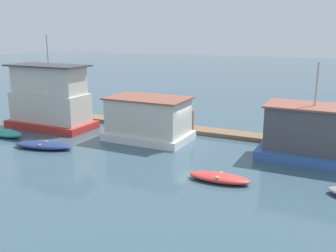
{
  "coord_description": "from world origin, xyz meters",
  "views": [
    {
      "loc": [
        10.71,
        -23.02,
        7.52
      ],
      "look_at": [
        0.0,
        -1.0,
        1.4
      ],
      "focal_mm": 40.0,
      "sensor_mm": 36.0,
      "label": 1
    }
  ],
  "objects": [
    {
      "name": "ground_plane",
      "position": [
        0.0,
        0.0,
        0.0
      ],
      "size": [
        200.0,
        200.0,
        0.0
      ],
      "primitive_type": "plane",
      "color": "#385160"
    },
    {
      "name": "dock_walkway",
      "position": [
        0.0,
        3.29,
        0.15
      ],
      "size": [
        33.8,
        1.6,
        0.3
      ],
      "primitive_type": "cube",
      "color": "brown",
      "rests_on": "ground_plane"
    },
    {
      "name": "houseboat_red",
      "position": [
        -10.78,
        -0.54,
        2.32
      ],
      "size": [
        7.08,
        3.4,
        7.4
      ],
      "color": "red",
      "rests_on": "ground_plane"
    },
    {
      "name": "houseboat_white",
      "position": [
        -1.95,
        -0.2,
        1.49
      ],
      "size": [
        5.91,
        3.75,
        3.09
      ],
      "color": "white",
      "rests_on": "ground_plane"
    },
    {
      "name": "houseboat_blue",
      "position": [
        9.17,
        0.5,
        1.56
      ],
      "size": [
        6.53,
        3.78,
        5.89
      ],
      "color": "#3866B7",
      "rests_on": "ground_plane"
    },
    {
      "name": "dinghy_teal",
      "position": [
        -11.86,
        -4.2,
        0.27
      ],
      "size": [
        3.12,
        1.22,
        0.54
      ],
      "color": "teal",
      "rests_on": "ground_plane"
    },
    {
      "name": "dinghy_navy",
      "position": [
        -7.22,
        -5.17,
        0.22
      ],
      "size": [
        4.35,
        2.26,
        0.44
      ],
      "color": "navy",
      "rests_on": "ground_plane"
    },
    {
      "name": "dinghy_red",
      "position": [
        5.16,
        -5.5,
        0.21
      ],
      "size": [
        3.31,
        1.43,
        0.41
      ],
      "color": "red",
      "rests_on": "ground_plane"
    },
    {
      "name": "mooring_post_centre",
      "position": [
        -10.33,
        2.25,
        0.99
      ],
      "size": [
        0.29,
        0.29,
        1.97
      ],
      "primitive_type": "cylinder",
      "color": "#846B4C",
      "rests_on": "ground_plane"
    },
    {
      "name": "mooring_post_far_right",
      "position": [
        0.42,
        2.25,
        0.96
      ],
      "size": [
        0.27,
        0.27,
        1.92
      ],
      "primitive_type": "cylinder",
      "color": "#846B4C",
      "rests_on": "ground_plane"
    }
  ]
}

